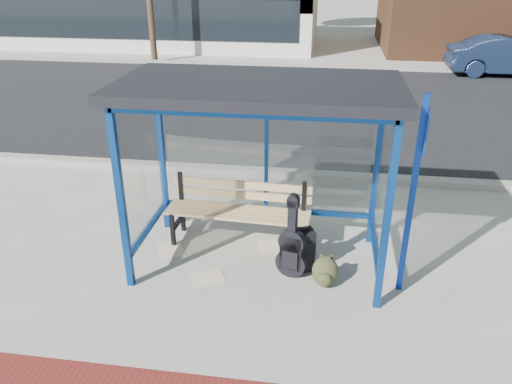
% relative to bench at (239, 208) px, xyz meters
% --- Properties ---
extents(ground, '(120.00, 120.00, 0.00)m').
position_rel_bench_xyz_m(ground, '(0.35, -0.47, -0.53)').
color(ground, '#B2ADA0').
rests_on(ground, ground).
extents(curb_near, '(60.00, 0.25, 0.12)m').
position_rel_bench_xyz_m(curb_near, '(0.35, 2.43, -0.47)').
color(curb_near, gray).
rests_on(curb_near, ground).
extents(street_asphalt, '(60.00, 10.00, 0.00)m').
position_rel_bench_xyz_m(street_asphalt, '(0.35, 7.53, -0.53)').
color(street_asphalt, black).
rests_on(street_asphalt, ground).
extents(curb_far, '(60.00, 0.25, 0.12)m').
position_rel_bench_xyz_m(curb_far, '(0.35, 12.63, -0.47)').
color(curb_far, gray).
rests_on(curb_far, ground).
extents(far_sidewalk, '(60.00, 4.00, 0.01)m').
position_rel_bench_xyz_m(far_sidewalk, '(0.35, 14.53, -0.53)').
color(far_sidewalk, '#B2ADA0').
rests_on(far_sidewalk, ground).
extents(bus_shelter, '(3.30, 1.80, 2.42)m').
position_rel_bench_xyz_m(bus_shelter, '(0.35, -0.40, 1.54)').
color(bus_shelter, navy).
rests_on(bus_shelter, ground).
extents(bench, '(2.02, 0.59, 0.94)m').
position_rel_bench_xyz_m(bench, '(0.00, 0.00, 0.00)').
color(bench, black).
rests_on(bench, ground).
extents(guitar_bag, '(0.41, 0.21, 1.08)m').
position_rel_bench_xyz_m(guitar_bag, '(0.80, -0.74, -0.14)').
color(guitar_bag, black).
rests_on(guitar_bag, ground).
extents(suitcase, '(0.41, 0.34, 0.62)m').
position_rel_bench_xyz_m(suitcase, '(0.90, -0.59, -0.25)').
color(suitcase, black).
rests_on(suitcase, ground).
extents(backpack, '(0.33, 0.30, 0.39)m').
position_rel_bench_xyz_m(backpack, '(1.24, -0.88, -0.35)').
color(backpack, '#30321B').
rests_on(backpack, ground).
extents(sign_post, '(0.12, 0.30, 2.44)m').
position_rel_bench_xyz_m(sign_post, '(2.16, -0.82, 0.84)').
color(sign_post, navy).
rests_on(sign_post, ground).
extents(newspaper_a, '(0.47, 0.51, 0.01)m').
position_rel_bench_xyz_m(newspaper_a, '(-0.90, -0.38, -0.53)').
color(newspaper_a, white).
rests_on(newspaper_a, ground).
extents(newspaper_b, '(0.52, 0.48, 0.01)m').
position_rel_bench_xyz_m(newspaper_b, '(-0.24, -0.97, -0.53)').
color(newspaper_b, white).
rests_on(newspaper_b, ground).
extents(newspaper_c, '(0.36, 0.41, 0.01)m').
position_rel_bench_xyz_m(newspaper_c, '(0.44, -0.07, -0.53)').
color(newspaper_c, white).
rests_on(newspaper_c, ground).
extents(parked_car, '(4.00, 1.52, 1.30)m').
position_rel_bench_xyz_m(parked_car, '(7.14, 12.33, 0.12)').
color(parked_car, '#172542').
rests_on(parked_car, ground).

